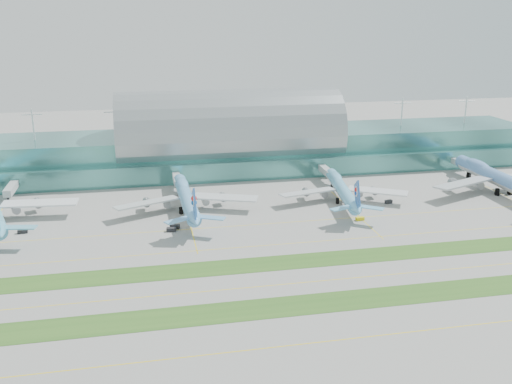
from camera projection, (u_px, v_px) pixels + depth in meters
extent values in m
plane|color=gray|center=(288.00, 265.00, 193.06)|extent=(700.00, 700.00, 0.00)
cube|color=#3D7A75|center=(229.00, 150.00, 311.77)|extent=(340.00, 42.00, 20.00)
cube|color=#3D7A75|center=(236.00, 170.00, 290.80)|extent=(340.00, 8.00, 10.00)
ellipsoid|color=#9EA5A8|center=(229.00, 132.00, 308.79)|extent=(340.00, 46.20, 16.17)
cylinder|color=white|center=(229.00, 118.00, 306.41)|extent=(0.80, 0.80, 16.00)
cube|color=#B2B7B7|center=(12.00, 187.00, 260.55)|extent=(3.50, 22.00, 3.00)
cylinder|color=black|center=(8.00, 201.00, 252.23)|extent=(1.00, 1.00, 4.00)
cube|color=#B2B7B7|center=(177.00, 178.00, 274.56)|extent=(3.50, 22.00, 3.00)
cylinder|color=black|center=(178.00, 191.00, 266.24)|extent=(1.00, 1.00, 4.00)
cube|color=#B2B7B7|center=(326.00, 170.00, 288.57)|extent=(3.50, 22.00, 3.00)
cylinder|color=black|center=(332.00, 183.00, 280.26)|extent=(1.00, 1.00, 4.00)
cube|color=#B2B7B7|center=(461.00, 163.00, 302.59)|extent=(3.50, 22.00, 3.00)
cylinder|color=black|center=(470.00, 175.00, 294.27)|extent=(1.00, 1.00, 4.00)
cube|color=#2D591E|center=(311.00, 304.00, 166.84)|extent=(420.00, 12.00, 0.08)
cube|color=#2D591E|center=(286.00, 262.00, 194.92)|extent=(420.00, 12.00, 0.08)
cube|color=yellow|center=(333.00, 341.00, 148.13)|extent=(420.00, 0.35, 0.01)
cube|color=yellow|center=(299.00, 283.00, 179.96)|extent=(420.00, 0.35, 0.01)
cube|color=yellow|center=(276.00, 245.00, 209.91)|extent=(420.00, 0.35, 0.01)
cube|color=yellow|center=(263.00, 224.00, 230.50)|extent=(420.00, 0.35, 0.01)
cone|color=#5AABC7|center=(0.00, 233.00, 200.55)|extent=(8.49, 10.58, 6.03)
cube|color=white|center=(40.00, 203.00, 237.76)|extent=(31.23, 10.21, 1.25)
cylinder|color=gray|center=(27.00, 206.00, 240.93)|extent=(4.99, 6.41, 3.48)
cylinder|color=black|center=(2.00, 220.00, 230.32)|extent=(1.84, 1.84, 3.07)
cylinder|color=#66ACE2|center=(186.00, 198.00, 244.86)|extent=(7.36, 57.84, 5.77)
ellipsoid|color=#66ACE2|center=(182.00, 184.00, 259.43)|extent=(5.96, 17.69, 4.11)
cone|color=#66ACE2|center=(179.00, 179.00, 273.79)|extent=(5.90, 4.81, 5.77)
cone|color=#66ACE2|center=(195.00, 221.00, 214.22)|extent=(5.71, 8.52, 5.48)
cube|color=silver|center=(147.00, 203.00, 239.68)|extent=(28.39, 17.59, 1.14)
cylinder|color=gray|center=(156.00, 203.00, 245.83)|extent=(3.30, 5.20, 3.16)
cube|color=silver|center=(225.00, 197.00, 246.81)|extent=(28.61, 16.31, 1.14)
cylinder|color=gray|center=(214.00, 199.00, 251.17)|extent=(3.30, 5.20, 3.16)
cube|color=blue|center=(194.00, 205.00, 214.20)|extent=(0.90, 12.24, 13.42)
cylinder|color=white|center=(194.00, 200.00, 214.65)|extent=(0.96, 4.49, 4.47)
cylinder|color=black|center=(181.00, 193.00, 266.55)|extent=(1.68, 1.68, 2.79)
cylinder|color=black|center=(181.00, 211.00, 242.08)|extent=(1.68, 1.68, 2.79)
cylinder|color=black|center=(194.00, 210.00, 243.27)|extent=(1.68, 1.68, 2.79)
cylinder|color=#68BBE6|center=(342.00, 190.00, 257.41)|extent=(13.19, 54.81, 5.46)
ellipsoid|color=#68BBE6|center=(336.00, 177.00, 271.53)|extent=(7.50, 17.17, 3.89)
cone|color=#68BBE6|center=(331.00, 172.00, 285.44)|extent=(6.03, 5.14, 5.46)
cone|color=#68BBE6|center=(358.00, 210.00, 227.72)|extent=(6.26, 8.58, 5.19)
cube|color=silver|center=(308.00, 192.00, 255.02)|extent=(27.24, 12.74, 1.08)
cylinder|color=gray|center=(315.00, 193.00, 260.31)|extent=(3.65, 5.22, 2.99)
cube|color=silver|center=(378.00, 191.00, 256.65)|extent=(26.17, 19.02, 1.08)
cylinder|color=gray|center=(366.00, 192.00, 261.53)|extent=(3.65, 5.22, 2.99)
cube|color=#295FB6|center=(357.00, 195.00, 227.74)|extent=(2.17, 11.53, 12.69)
cylinder|color=white|center=(357.00, 191.00, 228.19)|extent=(1.39, 4.30, 4.23)
cylinder|color=black|center=(333.00, 185.00, 278.39)|extent=(1.58, 1.58, 2.64)
cylinder|color=black|center=(337.00, 201.00, 255.12)|extent=(1.58, 1.58, 2.64)
cylinder|color=black|center=(349.00, 201.00, 255.39)|extent=(1.58, 1.58, 2.64)
cylinder|color=#5E90D0|center=(499.00, 179.00, 269.87)|extent=(7.08, 68.34, 6.83)
ellipsoid|color=#5E90D0|center=(477.00, 165.00, 287.23)|extent=(6.57, 20.79, 4.87)
cone|color=#5E90D0|center=(459.00, 160.00, 304.35)|extent=(6.85, 5.53, 6.83)
cube|color=silver|center=(463.00, 183.00, 264.30)|extent=(33.77, 19.98, 1.35)
cylinder|color=gray|center=(466.00, 184.00, 271.47)|extent=(3.77, 6.07, 3.75)
cylinder|color=black|center=(468.00, 174.00, 295.70)|extent=(1.98, 1.98, 3.31)
cylinder|color=black|center=(497.00, 192.00, 266.65)|extent=(1.98, 1.98, 3.31)
cylinder|color=black|center=(510.00, 191.00, 267.86)|extent=(1.98, 1.98, 3.31)
cube|color=black|center=(23.00, 231.00, 220.78)|extent=(3.79, 2.07, 1.45)
cube|color=black|center=(171.00, 229.00, 222.70)|extent=(3.98, 2.58, 1.42)
cube|color=black|center=(175.00, 227.00, 225.35)|extent=(4.12, 2.77, 1.70)
cube|color=yellow|center=(360.00, 219.00, 234.59)|extent=(3.66, 2.00, 1.33)
cube|color=black|center=(389.00, 202.00, 255.52)|extent=(3.58, 2.31, 1.55)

